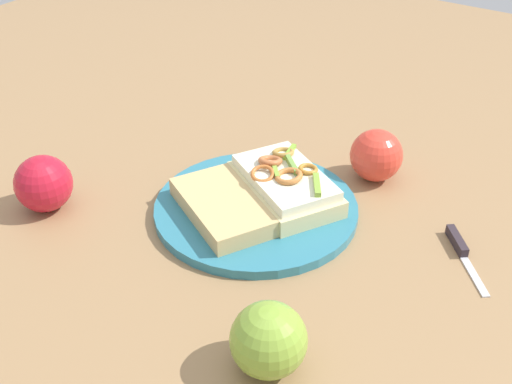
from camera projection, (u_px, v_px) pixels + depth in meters
name	position (u px, v px, depth m)	size (l,w,h in m)	color
ground_plane	(256.00, 213.00, 0.86)	(2.00, 2.00, 0.00)	#94714A
plate	(256.00, 209.00, 0.86)	(0.27, 0.27, 0.01)	teal
sandwich	(285.00, 184.00, 0.86)	(0.19, 0.16, 0.05)	beige
bread_slice_side	(226.00, 206.00, 0.83)	(0.15, 0.10, 0.02)	tan
apple_0	(43.00, 184.00, 0.85)	(0.08, 0.08, 0.08)	red
apple_1	(376.00, 155.00, 0.91)	(0.07, 0.07, 0.07)	red
apple_2	(268.00, 340.00, 0.62)	(0.08, 0.08, 0.08)	#80A737
knife	(461.00, 250.00, 0.79)	(0.09, 0.10, 0.01)	silver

